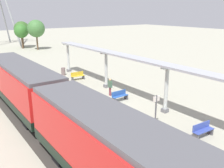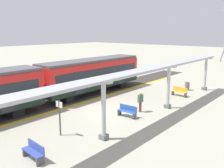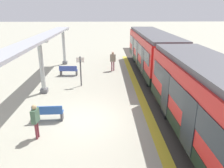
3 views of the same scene
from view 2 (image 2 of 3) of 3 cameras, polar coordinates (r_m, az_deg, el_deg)
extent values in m
plane|color=#A4A28F|center=(19.27, -0.94, -6.48)|extent=(176.00, 176.00, 0.00)
cube|color=gold|center=(21.51, -7.62, -4.56)|extent=(0.48, 30.90, 0.01)
cube|color=#38332D|center=(22.87, -10.72, -3.65)|extent=(3.20, 42.90, 0.01)
cube|color=#1E262D|center=(18.22, -23.26, -3.06)|extent=(0.04, 1.10, 2.00)
cube|color=black|center=(20.08, -22.50, -5.70)|extent=(2.21, 0.90, 0.64)
cube|color=red|center=(24.70, -4.62, 2.32)|extent=(2.60, 11.94, 2.60)
cube|color=black|center=(24.89, -4.58, -0.01)|extent=(2.63, 11.96, 0.55)
cube|color=#515156|center=(24.49, -4.68, 5.59)|extent=(2.39, 11.94, 0.24)
cube|color=#1E262D|center=(23.75, -2.39, 2.71)|extent=(0.03, 10.98, 0.84)
cube|color=#1E262D|center=(21.79, -7.70, 0.23)|extent=(0.04, 1.10, 2.00)
cube|color=#1E262D|center=(23.84, -2.37, 1.37)|extent=(0.04, 1.10, 2.00)
cube|color=#1E262D|center=(26.07, 2.10, 2.32)|extent=(0.04, 1.10, 2.00)
cube|color=black|center=(27.78, 1.02, 0.07)|extent=(2.21, 0.90, 0.64)
cube|color=black|center=(22.58, -11.42, -3.05)|extent=(2.21, 0.90, 0.64)
cube|color=slate|center=(14.57, -1.94, -12.24)|extent=(0.44, 0.44, 0.30)
cylinder|color=#B7BEBC|center=(13.96, -2.00, -5.90)|extent=(0.28, 0.28, 3.09)
cube|color=#B7BEBC|center=(13.54, -2.05, 0.57)|extent=(1.10, 0.36, 0.12)
cube|color=slate|center=(20.61, 12.85, -5.10)|extent=(0.44, 0.44, 0.30)
cylinder|color=#B7BEBC|center=(20.18, 13.08, -0.50)|extent=(0.28, 0.28, 3.09)
cube|color=#B7BEBC|center=(19.90, 13.30, 4.01)|extent=(1.10, 0.36, 0.12)
cube|color=slate|center=(27.99, 20.80, -1.01)|extent=(0.44, 0.44, 0.30)
cylinder|color=#B7BEBC|center=(27.67, 21.06, 2.41)|extent=(0.28, 0.28, 3.09)
cube|color=#B7BEBC|center=(27.47, 21.32, 5.70)|extent=(1.10, 0.36, 0.12)
cube|color=#A8AAB2|center=(16.65, 7.34, 3.17)|extent=(1.20, 24.87, 0.16)
cube|color=gold|center=(24.52, 15.48, -1.75)|extent=(1.52, 0.50, 0.04)
cube|color=gold|center=(24.64, 15.71, -1.17)|extent=(1.50, 0.12, 0.40)
cube|color=#4C4C51|center=(24.29, 16.84, -2.53)|extent=(0.12, 0.40, 0.42)
cube|color=#4C4C51|center=(24.88, 14.08, -2.02)|extent=(0.12, 0.40, 0.42)
cube|color=#29529E|center=(18.00, 3.50, -6.39)|extent=(1.52, 0.50, 0.04)
cube|color=#29529E|center=(18.08, 3.85, -5.58)|extent=(1.50, 0.12, 0.40)
cube|color=#4C4C51|center=(17.73, 5.29, -7.51)|extent=(0.12, 0.40, 0.42)
cube|color=#4C4C51|center=(18.44, 1.77, -6.67)|extent=(0.12, 0.40, 0.42)
cube|color=#374A9E|center=(12.89, -18.09, -14.89)|extent=(1.52, 0.53, 0.04)
cube|color=#374A9E|center=(12.87, -17.40, -13.79)|extent=(1.50, 0.15, 0.40)
cube|color=#4C4C51|center=(12.47, -16.49, -16.95)|extent=(0.12, 0.40, 0.42)
cube|color=#4C4C51|center=(13.53, -19.42, -14.72)|extent=(0.12, 0.40, 0.42)
cylinder|color=#756260|center=(27.21, 17.21, -0.47)|extent=(0.48, 0.48, 0.90)
cylinder|color=#4C4C51|center=(15.03, -12.15, -7.82)|extent=(0.10, 0.10, 2.20)
cube|color=silver|center=(14.77, -12.30, -4.72)|extent=(0.56, 0.04, 0.36)
cylinder|color=brown|center=(19.15, 6.48, -5.43)|extent=(0.10, 0.10, 0.79)
cylinder|color=brown|center=(19.27, 6.79, -5.32)|extent=(0.10, 0.10, 0.79)
cube|color=#42634C|center=(19.02, 6.69, -3.38)|extent=(0.26, 0.48, 0.59)
sphere|color=tan|center=(18.91, 6.72, -2.20)|extent=(0.21, 0.21, 0.21)
camera|label=1|loc=(22.48, -55.69, 9.99)|focal=39.85mm
camera|label=3|loc=(27.03, 11.55, 10.34)|focal=34.75mm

